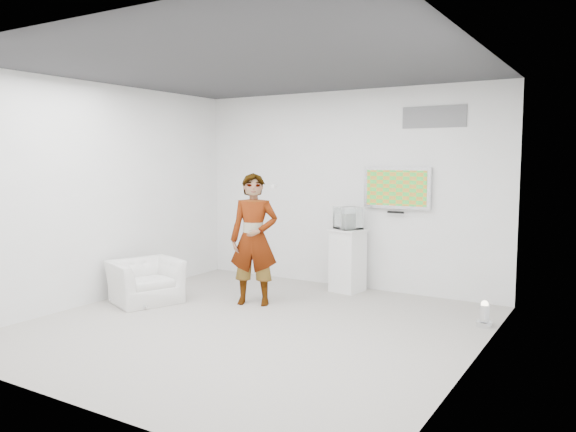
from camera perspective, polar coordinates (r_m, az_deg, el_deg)
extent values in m
cube|color=#A19C94|center=(6.76, -3.58, -11.07)|extent=(5.00, 5.00, 0.01)
cube|color=#2F2F32|center=(6.55, -3.75, 14.83)|extent=(5.00, 5.00, 0.01)
cube|color=white|center=(8.65, 5.85, 2.69)|extent=(5.00, 0.01, 3.00)
cube|color=white|center=(4.67, -21.48, -0.34)|extent=(5.00, 0.01, 3.00)
cube|color=white|center=(8.17, -18.21, 2.25)|extent=(0.01, 5.00, 3.00)
cube|color=white|center=(5.46, 18.40, 0.61)|extent=(0.01, 5.00, 3.00)
cube|color=#BCBCC0|center=(8.28, 11.03, 2.82)|extent=(1.00, 0.08, 0.60)
cube|color=slate|center=(8.16, 14.61, 9.72)|extent=(0.90, 0.02, 0.30)
imported|color=silver|center=(7.58, -3.48, -2.38)|extent=(0.76, 0.64, 1.78)
imported|color=silver|center=(8.02, -14.32, -6.44)|extent=(1.06, 1.12, 0.58)
cube|color=white|center=(8.41, 6.08, -4.49)|extent=(0.52, 0.52, 0.93)
cylinder|color=silver|center=(7.09, 19.33, -9.41)|extent=(0.22, 0.22, 0.29)
cube|color=white|center=(8.32, 6.13, -0.21)|extent=(0.45, 0.45, 0.33)
cube|color=white|center=(8.33, 6.13, -0.55)|extent=(0.12, 0.17, 0.23)
cube|color=white|center=(7.61, -1.43, 3.05)|extent=(0.07, 0.16, 0.04)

